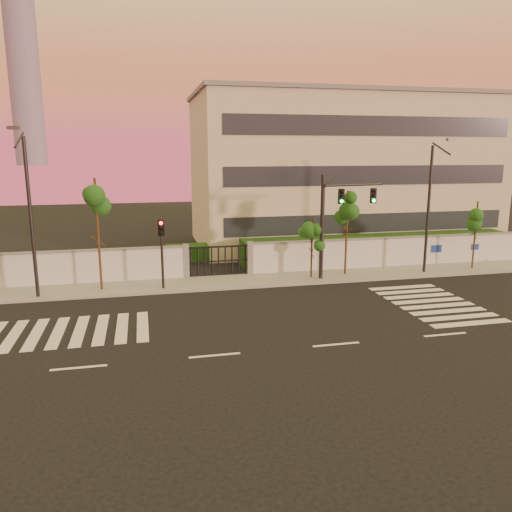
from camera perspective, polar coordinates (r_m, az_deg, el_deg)
The scene contains 15 objects.
ground at distance 20.94m, azimuth 9.13°, elevation -9.96°, with size 120.00×120.00×0.00m, color black.
sidewalk at distance 30.41m, azimuth 1.76°, elevation -2.70°, with size 60.00×3.00×0.15m, color gray.
perimeter_wall at distance 31.62m, azimuth 1.26°, elevation -0.27°, with size 60.00×0.36×2.20m.
hedge_row at distance 34.52m, azimuth 1.86°, elevation 0.34°, with size 41.00×4.25×1.80m.
institutional_building at distance 43.24m, azimuth 9.64°, elevation 9.66°, with size 24.40×12.40×12.25m.
distant_skyscraper at distance 308.26m, azimuth -25.21°, elevation 21.02°, with size 16.00×16.00×118.00m.
road_markings at distance 23.80m, azimuth 2.17°, elevation -7.07°, with size 57.00×7.62×0.02m.
street_tree_c at distance 28.50m, azimuth -17.71°, elevation 5.12°, with size 1.63×1.30×6.33m.
street_tree_d at distance 30.38m, azimuth 6.44°, elevation 2.57°, with size 1.32×1.05×3.87m.
street_tree_e at distance 31.32m, azimuth 10.41°, elevation 4.78°, with size 1.59×1.26×5.38m.
street_tree_f at distance 35.55m, azimuth 23.88°, elevation 3.80°, with size 1.44×1.15×4.55m.
traffic_signal_main at distance 30.23m, azimuth 9.04°, elevation 4.74°, with size 4.03×0.79×6.39m.
traffic_signal_secondary at distance 28.14m, azimuth -10.73°, elevation 1.25°, with size 0.32×0.33×4.16m.
streetlight_west at distance 28.07m, azimuth -24.49°, elevation 4.82°, with size 0.53×2.14×8.88m.
streetlight_east at distance 32.95m, azimuth 19.30°, elevation 5.73°, with size 0.51×2.04×8.46m.
Camera 1 is at (-7.47, -17.96, 7.76)m, focal length 35.00 mm.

